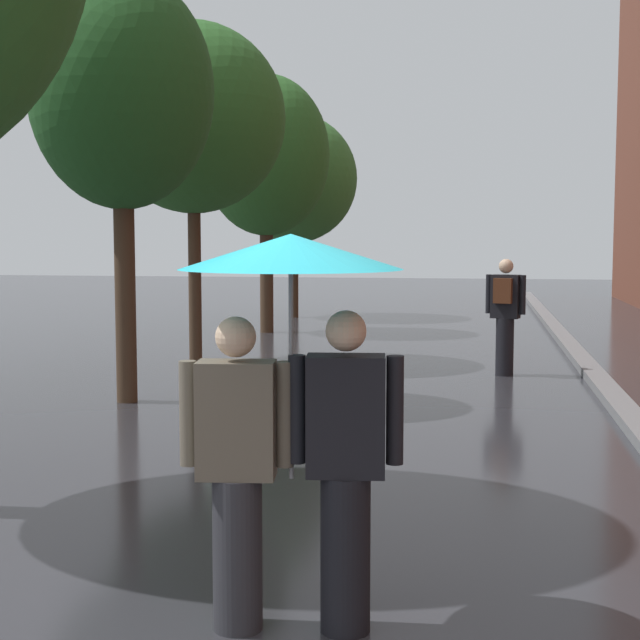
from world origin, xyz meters
TOP-DOWN VIEW (x-y plane):
  - kerb_strip at (3.20, 10.00)m, footprint 0.30×36.00m
  - street_tree_1 at (-2.72, 6.51)m, footprint 2.22×2.22m
  - street_tree_2 at (-2.94, 10.12)m, footprint 2.93×2.93m
  - street_tree_3 at (-2.83, 14.84)m, footprint 2.65×2.65m
  - street_tree_4 at (-2.95, 18.48)m, footprint 3.13×3.13m
  - couple_under_umbrella at (0.58, 0.29)m, footprint 1.15×1.15m
  - pedestrian_walking_midground at (1.93, 9.47)m, footprint 0.57×0.40m

SIDE VIEW (x-z plane):
  - kerb_strip at x=3.20m, z-range 0.00..0.12m
  - pedestrian_walking_midground at x=1.93m, z-range 0.05..1.76m
  - couple_under_umbrella at x=0.58m, z-range 0.36..2.42m
  - street_tree_4 at x=-2.95m, z-range 0.91..5.93m
  - street_tree_3 at x=-2.83m, z-range 1.00..6.36m
  - street_tree_1 at x=-2.72m, z-range 1.15..6.35m
  - street_tree_2 at x=-2.94m, z-range 1.18..6.58m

